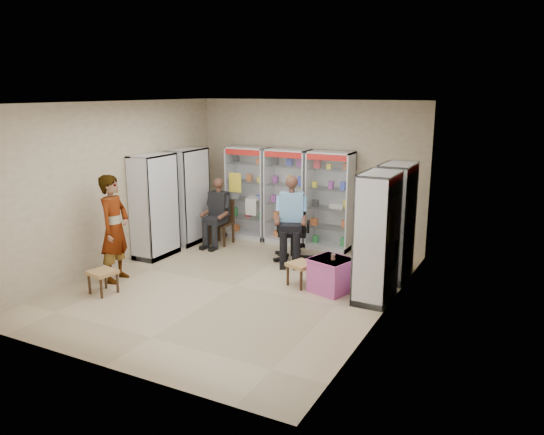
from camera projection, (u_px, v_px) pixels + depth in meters
The scene contains 18 objects.
floor at pixel (236, 286), 8.86m from camera, with size 6.00×6.00×0.00m, color tan.
room_shell at pixel (234, 169), 8.40m from camera, with size 5.02×6.02×3.01m.
cabinet_back_left at pixel (248, 193), 11.56m from camera, with size 0.90×0.50×2.00m, color #AAAEB1.
cabinet_back_mid at pixel (288, 197), 11.14m from camera, with size 0.90×0.50×2.00m, color #B1B3B8.
cabinet_back_right at pixel (330, 201), 10.72m from camera, with size 0.90×0.50×2.00m, color #ABACB2.
cabinet_right_far at pixel (395, 222), 9.02m from camera, with size 0.50×0.90×2.00m, color #ACADB3.
cabinet_right_near at pixel (377, 238), 8.07m from camera, with size 0.50×0.90×2.00m, color #B2B6BA.
cabinet_left_far at pixel (188, 196), 11.17m from camera, with size 0.50×0.90×2.00m, color silver.
cabinet_left_near at pixel (154, 206), 10.22m from camera, with size 0.50×0.90×2.00m, color #B6B8BE.
wooden_chair at pixel (221, 222), 11.17m from camera, with size 0.42×0.42×0.94m, color #322113.
seated_customer at pixel (220, 214), 11.08m from camera, with size 0.44×0.60×1.34m, color black, non-canonical shape.
office_chair at pixel (293, 229), 10.12m from camera, with size 0.66×0.66×1.20m, color black.
seated_shopkeeper at pixel (292, 221), 10.03m from camera, with size 0.50×0.70×1.53m, color #6999D0, non-canonical shape.
pink_trunk at pixel (331, 275), 8.56m from camera, with size 0.57×0.55×0.55m, color #A44186.
tea_glass at pixel (333, 257), 8.44m from camera, with size 0.07×0.07×0.09m, color #5A2907.
woven_stool_a at pixel (301, 274), 8.82m from camera, with size 0.40×0.40×0.40m, color tan.
woven_stool_b at pixel (103, 282), 8.49m from camera, with size 0.38×0.38×0.38m, color #A48645.
standing_man at pixel (115, 229), 8.92m from camera, with size 0.67×0.44×1.83m, color gray.
Camera 1 is at (4.36, -7.14, 3.19)m, focal length 35.00 mm.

